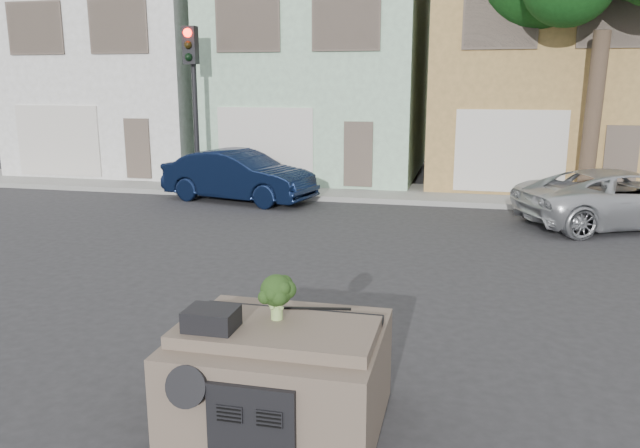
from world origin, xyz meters
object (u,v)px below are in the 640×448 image
(navy_sedan, at_px, (239,201))
(traffic_signal, at_px, (194,111))
(silver_pickup, at_px, (619,227))
(broccoli, at_px, (277,297))

(navy_sedan, relative_size, traffic_signal, 0.89)
(traffic_signal, bearing_deg, silver_pickup, -9.71)
(navy_sedan, xyz_separation_m, broccoli, (4.69, -11.50, 1.35))
(navy_sedan, height_order, silver_pickup, navy_sedan)
(silver_pickup, relative_size, traffic_signal, 0.98)
(traffic_signal, bearing_deg, broccoli, -62.65)
(traffic_signal, distance_m, broccoli, 14.09)
(silver_pickup, bearing_deg, navy_sedan, 60.34)
(navy_sedan, bearing_deg, traffic_signal, 74.01)
(silver_pickup, xyz_separation_m, traffic_signal, (-11.91, 2.04, 2.55))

